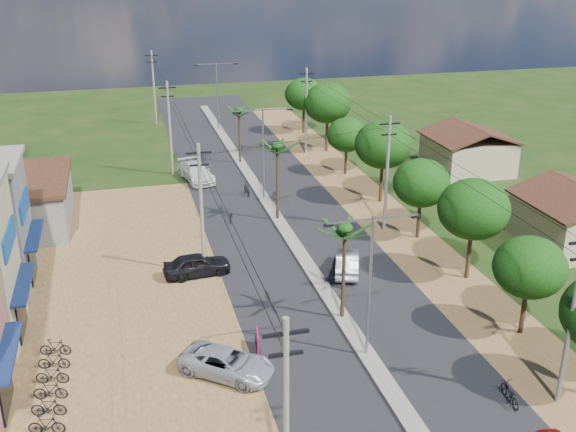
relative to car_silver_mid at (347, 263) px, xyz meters
name	(u,v)px	position (x,y,z in m)	size (l,w,h in m)	color
ground	(366,356)	(-2.27, -9.70, -0.71)	(160.00, 160.00, 0.00)	black
road	(294,245)	(-2.27, 5.30, -0.69)	(12.00, 110.00, 0.04)	black
median	(284,229)	(-2.27, 8.30, -0.62)	(1.00, 90.00, 0.18)	#605E56
dirt_lot_west	(79,318)	(-17.27, -1.70, -0.69)	(18.00, 46.00, 0.04)	brown
dirt_shoulder_east	(401,233)	(6.23, 5.30, -0.69)	(5.00, 90.00, 0.03)	brown
low_shed	(1,204)	(-23.27, 14.30, 1.26)	(10.40, 10.40, 3.95)	#605E56
house_east_far	(468,147)	(18.73, 18.30, 1.69)	(7.60, 7.50, 4.60)	tan
tree_east_b	(530,267)	(7.03, -9.70, 3.41)	(4.00, 4.00, 5.83)	black
tree_east_c	(474,209)	(7.43, -2.70, 4.16)	(4.60, 4.60, 6.83)	black
tree_east_d	(421,183)	(7.13, 4.30, 3.63)	(4.20, 4.20, 6.13)	black
tree_east_e	(383,144)	(7.33, 12.30, 4.38)	(4.80, 4.80, 7.14)	black
tree_east_f	(347,135)	(6.93, 20.30, 3.18)	(3.80, 3.80, 5.52)	black
tree_east_g	(327,103)	(7.53, 28.30, 4.53)	(5.00, 5.00, 7.38)	black
tree_east_h	(304,94)	(7.23, 36.30, 3.93)	(4.40, 4.40, 6.52)	black
palm_median_near	(345,232)	(-2.27, -5.70, 4.83)	(2.00, 2.00, 6.15)	black
palm_median_mid	(277,149)	(-2.27, 10.30, 5.19)	(2.00, 2.00, 6.55)	black
palm_median_far	(239,112)	(-2.27, 26.30, 4.56)	(2.00, 2.00, 5.85)	black
streetlight_near	(370,276)	(-2.27, -9.70, 4.08)	(5.10, 0.18, 8.00)	gray
streetlight_mid	(263,146)	(-2.27, 15.30, 4.08)	(5.10, 0.18, 8.00)	gray
streetlight_far	(217,90)	(-2.27, 40.30, 4.08)	(5.10, 0.18, 8.00)	gray
utility_pole_w_a	(286,423)	(-9.27, -19.70, 4.05)	(1.60, 0.24, 9.00)	#605E56
utility_pole_w_b	(201,207)	(-9.27, 2.30, 4.05)	(1.60, 0.24, 9.00)	#605E56
utility_pole_w_c	(170,126)	(-9.27, 24.30, 4.05)	(1.60, 0.24, 9.00)	#605E56
utility_pole_w_d	(154,86)	(-9.27, 45.30, 4.05)	(1.60, 0.24, 9.00)	#605E56
utility_pole_e_a	(572,315)	(5.23, -15.70, 4.05)	(1.60, 0.24, 9.00)	#605E56
utility_pole_e_b	(387,171)	(5.23, 6.30, 4.05)	(1.60, 0.24, 9.00)	#605E56
utility_pole_e_c	(306,109)	(5.23, 28.30, 4.05)	(1.60, 0.24, 9.00)	#605E56
car_silver_mid	(347,263)	(0.00, 0.00, 0.00)	(1.49, 4.28, 1.41)	#A5A9AD
car_white_far	(196,173)	(-7.27, 21.85, 0.10)	(2.25, 5.53, 1.61)	silver
car_parked_silver	(227,364)	(-9.77, -9.58, -0.02)	(2.28, 4.94, 1.37)	#A5A9AD
car_parked_dark	(197,265)	(-9.77, 2.12, 0.05)	(1.78, 4.43, 1.51)	black
moto_rider_east	(510,394)	(2.93, -15.18, -0.23)	(0.63, 1.80, 0.95)	black
moto_rider_west_a	(231,217)	(-5.94, 10.96, -0.30)	(0.54, 1.54, 0.81)	black
moto_rider_west_b	(247,189)	(-3.47, 16.85, -0.18)	(0.50, 1.75, 1.05)	black
roadside_sign	(258,341)	(-7.77, -7.70, -0.16)	(0.30, 1.31, 1.09)	#9D0E40
parked_scooter_row	(47,416)	(-18.35, -11.35, -0.21)	(1.73, 12.53, 1.00)	black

